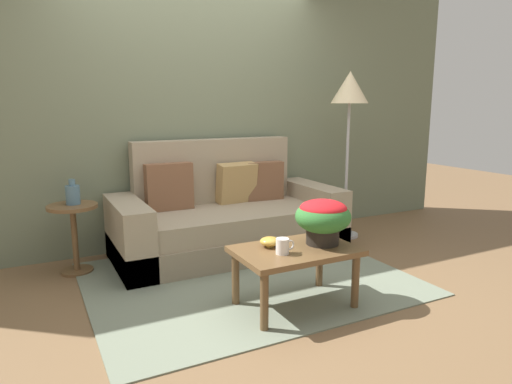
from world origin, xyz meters
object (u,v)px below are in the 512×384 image
snack_bowl (270,242)px  couch (227,219)px  side_table (74,226)px  potted_plant (323,217)px  floor_lamp (350,97)px  table_vase (73,194)px  coffee_table (295,257)px  coffee_mug (283,246)px

snack_bowl → couch: bearing=80.5°
side_table → potted_plant: size_ratio=1.50×
side_table → floor_lamp: 2.84m
snack_bowl → side_table: bearing=131.6°
floor_lamp → table_vase: size_ratio=8.28×
table_vase → floor_lamp: bearing=-3.9°
couch → coffee_table: (-0.06, -1.32, 0.05)m
side_table → table_vase: (0.01, 0.01, 0.26)m
couch → potted_plant: 1.36m
couch → snack_bowl: (-0.20, -1.21, 0.15)m
coffee_table → potted_plant: (0.22, -0.00, 0.26)m
snack_bowl → coffee_mug: bearing=-88.3°
floor_lamp → table_vase: 2.74m
couch → coffee_table: bearing=-92.8°
side_table → snack_bowl: size_ratio=4.18×
coffee_mug → side_table: bearing=128.3°
couch → table_vase: bearing=177.0°
couch → side_table: (-1.33, 0.05, 0.09)m
potted_plant → coffee_mug: (-0.35, -0.06, -0.14)m
potted_plant → coffee_mug: potted_plant is taller
couch → potted_plant: size_ratio=5.44×
coffee_table → couch: bearing=87.2°
snack_bowl → table_vase: 1.71m
potted_plant → snack_bowl: potted_plant is taller
coffee_table → side_table: (-1.27, 1.37, 0.04)m
couch → snack_bowl: 1.24m
floor_lamp → potted_plant: bearing=-133.6°
floor_lamp → snack_bowl: (-1.51, -1.10, -0.98)m
coffee_table → coffee_mug: 0.19m
couch → coffee_mug: size_ratio=15.76×
couch → side_table: size_ratio=3.63×
coffee_table → coffee_mug: (-0.13, -0.06, 0.11)m
floor_lamp → snack_bowl: bearing=-143.8°
couch → table_vase: couch is taller
couch → snack_bowl: size_ratio=15.16×
coffee_mug → coffee_table: bearing=24.4°
side_table → potted_plant: potted_plant is taller
side_table → potted_plant: (1.48, -1.37, 0.21)m
potted_plant → table_vase: 2.02m
coffee_table → snack_bowl: size_ratio=5.90×
coffee_mug → potted_plant: bearing=9.6°
coffee_table → potted_plant: bearing=-0.5°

